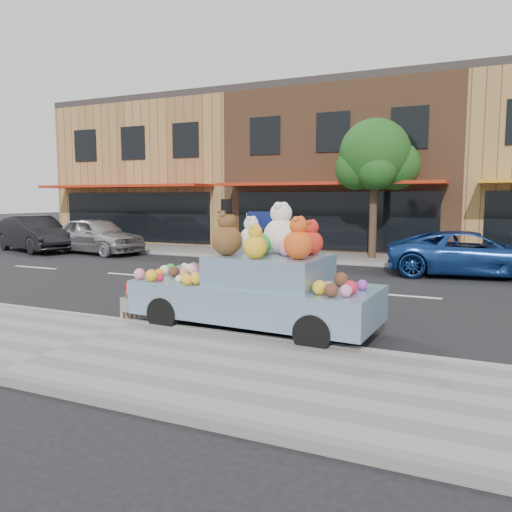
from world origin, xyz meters
The scene contains 12 objects.
ground centered at (0.00, 0.00, 0.00)m, with size 120.00×120.00×0.00m, color black.
near_sidewalk centered at (0.00, -6.50, 0.06)m, with size 60.00×3.00×0.12m, color gray.
far_sidewalk centered at (0.00, 6.50, 0.06)m, with size 60.00×3.00×0.12m, color gray.
near_kerb centered at (0.00, -5.00, 0.07)m, with size 60.00×0.12×0.13m, color gray.
far_kerb centered at (0.00, 5.00, 0.07)m, with size 60.00×0.12×0.13m, color gray.
storefront_left centered at (-10.00, 11.97, 3.64)m, with size 10.00×9.80×7.30m.
storefront_mid centered at (0.00, 11.97, 3.64)m, with size 10.00×9.80×7.30m.
street_tree centered at (2.03, 6.55, 3.69)m, with size 3.00×2.70×5.22m.
car_silver centered at (-9.10, 4.22, 0.77)m, with size 1.81×4.50×1.53m, color #A5A5A9.
car_blue centered at (5.43, 4.00, 0.68)m, with size 2.24×4.87×1.35m, color navy.
car_dark centered at (-12.23, 3.80, 0.78)m, with size 1.65×4.74×1.56m, color black.
art_car centered at (2.07, -4.28, 0.81)m, with size 4.57×1.99×2.31m.
Camera 1 is at (5.60, -12.16, 2.33)m, focal length 35.00 mm.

